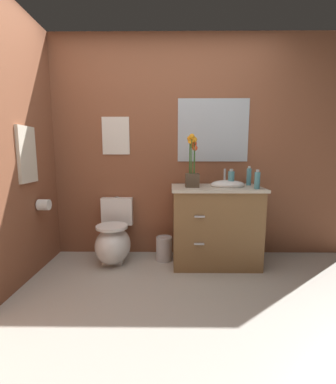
{
  "coord_description": "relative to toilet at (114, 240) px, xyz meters",
  "views": [
    {
      "loc": [
        0.04,
        -1.57,
        1.19
      ],
      "look_at": [
        0.02,
        1.09,
        0.79
      ],
      "focal_mm": 24.23,
      "sensor_mm": 36.0,
      "label": 1
    }
  ],
  "objects": [
    {
      "name": "wall_back",
      "position": [
        0.78,
        0.3,
        1.01
      ],
      "size": [
        4.06,
        0.05,
        2.5
      ],
      "primitive_type": "cube",
      "color": "brown",
      "rests_on": "ground_plane"
    },
    {
      "name": "hanging_towel",
      "position": [
        -0.71,
        -0.33,
        0.94
      ],
      "size": [
        0.03,
        0.28,
        0.52
      ],
      "primitive_type": "cube",
      "color": "beige"
    },
    {
      "name": "lotion_bottle",
      "position": [
        1.49,
        0.1,
        0.7
      ],
      "size": [
        0.05,
        0.05,
        0.21
      ],
      "color": "teal",
      "rests_on": "vanity_cabinet"
    },
    {
      "name": "vanity_cabinet",
      "position": [
        1.11,
        -0.03,
        0.19
      ],
      "size": [
        0.94,
        0.56,
        1.02
      ],
      "color": "brown",
      "rests_on": "ground_plane"
    },
    {
      "name": "ground_plane",
      "position": [
        0.58,
        -1.17,
        -0.24
      ],
      "size": [
        8.7,
        8.7,
        0.0
      ],
      "primitive_type": "plane",
      "color": "#B2ADA3"
    },
    {
      "name": "soap_bottle",
      "position": [
        1.26,
        -0.06,
        0.69
      ],
      "size": [
        0.07,
        0.07,
        0.19
      ],
      "color": "teal",
      "rests_on": "vanity_cabinet"
    },
    {
      "name": "flower_vase",
      "position": [
        0.85,
        -0.06,
        0.8
      ],
      "size": [
        0.14,
        0.14,
        0.54
      ],
      "color": "#4C3D2D",
      "rests_on": "vanity_cabinet"
    },
    {
      "name": "wall_poster",
      "position": [
        0.0,
        0.27,
        1.15
      ],
      "size": [
        0.31,
        0.01,
        0.42
      ],
      "primitive_type": "cube",
      "color": "silver"
    },
    {
      "name": "wall_mirror",
      "position": [
        1.11,
        0.27,
        1.21
      ],
      "size": [
        0.8,
        0.01,
        0.7
      ],
      "primitive_type": "cube",
      "color": "#B2BCC6"
    },
    {
      "name": "trash_bin",
      "position": [
        0.56,
        0.03,
        -0.11
      ],
      "size": [
        0.18,
        0.18,
        0.27
      ],
      "color": "#B7B7BC",
      "rests_on": "ground_plane"
    },
    {
      "name": "toilet",
      "position": [
        0.0,
        0.0,
        0.0
      ],
      "size": [
        0.38,
        0.59,
        0.69
      ],
      "color": "white",
      "rests_on": "ground_plane"
    },
    {
      "name": "toilet_paper_roll",
      "position": [
        -0.65,
        -0.2,
        0.44
      ],
      "size": [
        0.11,
        0.11,
        0.11
      ],
      "primitive_type": "cylinder",
      "rotation": [
        0.0,
        1.57,
        0.0
      ],
      "color": "white"
    },
    {
      "name": "hand_wash_bottle",
      "position": [
        1.48,
        -0.2,
        0.69
      ],
      "size": [
        0.06,
        0.06,
        0.19
      ],
      "color": "teal",
      "rests_on": "vanity_cabinet"
    }
  ]
}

